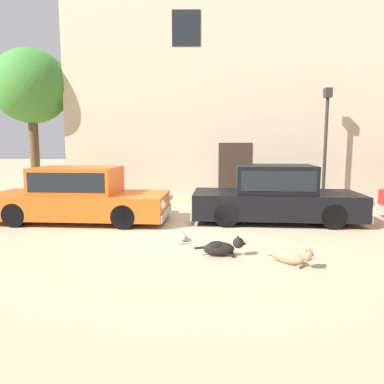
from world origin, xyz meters
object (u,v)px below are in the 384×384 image
object	(u,v)px
stray_cat	(183,237)
parked_sedan_nearest	(79,195)
acacia_tree_left	(31,88)
stray_dog_tan	(291,256)
parked_sedan_second	(275,194)
stray_dog_spotted	(223,247)
street_lamp	(326,133)

from	to	relation	value
stray_cat	parked_sedan_nearest	bearing A→B (deg)	42.78
acacia_tree_left	stray_dog_tan	bearing A→B (deg)	-40.66
acacia_tree_left	parked_sedan_second	bearing A→B (deg)	-19.63
stray_dog_spotted	stray_dog_tan	distance (m)	1.24
parked_sedan_second	acacia_tree_left	bearing A→B (deg)	164.17
parked_sedan_nearest	stray_cat	xyz separation A→B (m)	(2.83, -1.86, -0.64)
parked_sedan_second	stray_dog_tan	world-z (taller)	parked_sedan_second
parked_sedan_nearest	acacia_tree_left	distance (m)	4.89
stray_dog_spotted	parked_sedan_second	bearing A→B (deg)	61.12
parked_sedan_nearest	acacia_tree_left	bearing A→B (deg)	134.28
acacia_tree_left	stray_cat	bearing A→B (deg)	-41.52
parked_sedan_second	street_lamp	distance (m)	3.08
stray_dog_spotted	street_lamp	distance (m)	6.31
stray_dog_tan	stray_cat	xyz separation A→B (m)	(-1.94, 1.53, -0.07)
parked_sedan_nearest	street_lamp	world-z (taller)	street_lamp
stray_dog_tan	street_lamp	distance (m)	6.15
parked_sedan_second	stray_dog_spotted	xyz separation A→B (m)	(-1.58, -3.00, -0.57)
parked_sedan_second	stray_cat	xyz separation A→B (m)	(-2.37, -1.93, -0.66)
stray_dog_spotted	stray_cat	world-z (taller)	stray_dog_spotted
stray_dog_tan	stray_cat	world-z (taller)	stray_dog_tan
parked_sedan_second	street_lamp	bearing A→B (deg)	47.17
stray_cat	street_lamp	distance (m)	6.10
stray_dog_spotted	acacia_tree_left	size ratio (longest dim) A/B	0.19
street_lamp	stray_cat	bearing A→B (deg)	-138.90
parked_sedan_second	street_lamp	size ratio (longest dim) A/B	1.22
parked_sedan_nearest	parked_sedan_second	xyz separation A→B (m)	(5.20, 0.08, 0.02)
stray_dog_spotted	parked_sedan_nearest	bearing A→B (deg)	140.05
stray_dog_spotted	stray_cat	distance (m)	1.33
parked_sedan_second	street_lamp	xyz separation A→B (m)	(1.88, 1.78, 1.66)
parked_sedan_second	stray_dog_spotted	size ratio (longest dim) A/B	4.65
stray_dog_tan	acacia_tree_left	xyz separation A→B (m)	(-7.19, 6.18, 3.76)
street_lamp	stray_dog_spotted	bearing A→B (deg)	-125.96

